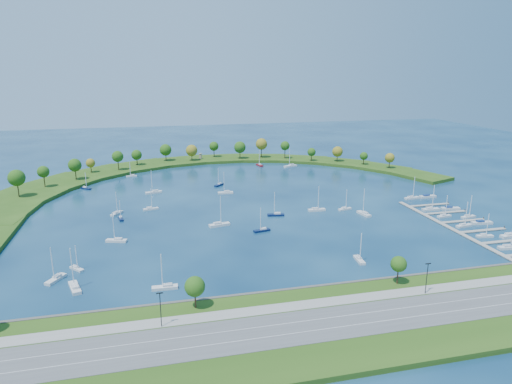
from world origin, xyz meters
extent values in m
plane|color=#072240|center=(0.00, 0.00, 0.00)|extent=(700.00, 700.00, 0.00)
cube|color=#274813|center=(0.00, -124.00, 0.80)|extent=(420.00, 42.00, 1.60)
cube|color=#474442|center=(0.00, -102.50, 0.90)|extent=(420.00, 1.20, 1.80)
cube|color=#515154|center=(0.00, -124.00, 1.66)|extent=(420.00, 16.00, 0.12)
cube|color=gray|center=(0.00, -113.00, 1.66)|extent=(420.00, 5.00, 0.12)
cube|color=silver|center=(0.00, -126.50, 1.73)|extent=(420.00, 0.15, 0.02)
cube|color=silver|center=(0.00, -121.50, 1.73)|extent=(420.00, 0.15, 0.02)
cylinder|color=#382314|center=(-40.00, -107.00, 4.22)|extent=(0.56, 0.56, 5.25)
sphere|color=#294E13|center=(-40.00, -107.00, 8.05)|extent=(6.00, 6.00, 6.00)
cylinder|color=#382314|center=(25.00, -107.00, 4.40)|extent=(0.56, 0.56, 5.60)
sphere|color=#294E13|center=(25.00, -107.00, 8.24)|extent=(5.20, 5.20, 5.20)
cylinder|color=black|center=(-50.00, -115.00, 6.60)|extent=(0.24, 0.24, 10.00)
cylinder|color=black|center=(30.00, -115.00, 6.60)|extent=(0.24, 0.24, 10.00)
cube|color=#274813|center=(-118.83, 37.57, 1.00)|extent=(50.23, 54.30, 2.00)
cube|color=#274813|center=(-104.03, 64.58, 1.00)|extent=(54.07, 56.09, 2.00)
cube|color=#274813|center=(-83.21, 87.27, 1.00)|extent=(55.20, 54.07, 2.00)
cube|color=#274813|center=(-57.57, 104.32, 1.00)|extent=(53.65, 48.47, 2.00)
cube|color=#274813|center=(-28.60, 114.76, 1.00)|extent=(49.62, 39.75, 2.00)
cube|color=#274813|center=(2.03, 117.98, 1.00)|extent=(44.32, 29.96, 2.00)
cube|color=#274813|center=(32.54, 113.79, 1.00)|extent=(49.49, 38.05, 2.00)
cube|color=#274813|center=(61.17, 102.44, 1.00)|extent=(51.13, 44.12, 2.00)
cube|color=#274813|center=(86.25, 84.58, 1.00)|extent=(49.19, 47.96, 2.00)
cube|color=#274813|center=(106.34, 61.24, 1.00)|extent=(43.90, 49.49, 2.00)
cube|color=#274813|center=(120.28, 33.78, 1.00)|extent=(35.67, 48.74, 2.00)
cylinder|color=#382314|center=(-120.01, 32.31, 6.39)|extent=(0.56, 0.56, 8.78)
sphere|color=#294E13|center=(-120.01, 32.31, 12.56)|extent=(8.90, 8.90, 8.90)
cylinder|color=#382314|center=(-110.70, 51.85, 5.91)|extent=(0.56, 0.56, 7.82)
sphere|color=#294E13|center=(-110.70, 51.85, 11.18)|extent=(6.84, 6.84, 6.84)
cylinder|color=#382314|center=(-95.55, 67.14, 5.80)|extent=(0.56, 0.56, 7.59)
sphere|color=#294E13|center=(-95.55, 67.14, 11.21)|extent=(8.10, 8.10, 8.10)
cylinder|color=#382314|center=(-88.56, 86.26, 4.61)|extent=(0.56, 0.56, 5.22)
sphere|color=brown|center=(-88.56, 86.26, 8.42)|extent=(6.02, 6.02, 6.02)
cylinder|color=#382314|center=(-71.19, 89.69, 5.96)|extent=(0.56, 0.56, 7.91)
sphere|color=#294E13|center=(-71.19, 89.69, 11.44)|extent=(7.66, 7.66, 7.66)
cylinder|color=#382314|center=(-59.06, 104.05, 4.96)|extent=(0.56, 0.56, 5.91)
sphere|color=#294E13|center=(-59.06, 104.05, 9.38)|extent=(7.36, 7.36, 7.36)
cylinder|color=#382314|center=(-38.14, 114.93, 5.27)|extent=(0.56, 0.56, 6.53)
sphere|color=#294E13|center=(-38.14, 114.93, 10.27)|extent=(8.72, 8.72, 8.72)
cylinder|color=#382314|center=(-19.10, 111.44, 4.98)|extent=(0.56, 0.56, 5.97)
sphere|color=brown|center=(-19.10, 111.44, 9.69)|extent=(8.63, 8.63, 8.63)
cylinder|color=#382314|center=(-0.74, 121.91, 5.50)|extent=(0.56, 0.56, 7.01)
sphere|color=#294E13|center=(-0.74, 121.91, 10.46)|extent=(7.25, 7.25, 7.25)
cylinder|color=#382314|center=(17.66, 110.60, 5.50)|extent=(0.56, 0.56, 7.01)
sphere|color=#294E13|center=(17.66, 110.60, 10.79)|extent=(8.93, 8.93, 8.93)
cylinder|color=#382314|center=(34.72, 110.53, 6.44)|extent=(0.56, 0.56, 8.88)
sphere|color=brown|center=(34.72, 110.53, 12.66)|extent=(8.90, 8.90, 8.90)
cylinder|color=#382314|center=(51.43, 103.01, 6.22)|extent=(0.56, 0.56, 8.45)
sphere|color=#294E13|center=(51.43, 103.01, 11.86)|extent=(7.05, 7.05, 7.05)
cylinder|color=#382314|center=(67.98, 89.21, 4.74)|extent=(0.56, 0.56, 5.48)
sphere|color=#294E13|center=(67.98, 89.21, 8.72)|extent=(6.17, 6.17, 6.17)
cylinder|color=#382314|center=(86.11, 83.07, 4.89)|extent=(0.56, 0.56, 5.78)
sphere|color=brown|center=(86.11, 83.07, 9.34)|extent=(7.83, 7.83, 7.83)
cylinder|color=#382314|center=(99.76, 67.45, 4.57)|extent=(0.56, 0.56, 5.14)
sphere|color=#294E13|center=(99.76, 67.45, 8.29)|extent=(5.73, 5.73, 5.73)
cylinder|color=#382314|center=(111.47, 51.87, 5.01)|extent=(0.56, 0.56, 6.03)
sphere|color=brown|center=(111.47, 51.87, 9.36)|extent=(6.69, 6.69, 6.69)
cylinder|color=gray|center=(-11.97, 116.83, 3.98)|extent=(2.20, 2.20, 3.95)
cylinder|color=gray|center=(-11.97, 116.83, 6.10)|extent=(2.60, 2.60, 0.30)
cube|color=gray|center=(78.00, -61.00, 0.35)|extent=(2.20, 82.00, 0.40)
cube|color=gray|center=(90.10, -80.80, 0.35)|extent=(22.00, 2.00, 0.40)
cube|color=gray|center=(90.10, -67.60, 0.35)|extent=(22.00, 2.00, 0.40)
cylinder|color=#382314|center=(101.00, -67.60, 0.60)|extent=(0.36, 0.36, 1.60)
cube|color=gray|center=(90.10, -54.40, 0.35)|extent=(22.00, 2.00, 0.40)
cylinder|color=#382314|center=(101.00, -54.40, 0.60)|extent=(0.36, 0.36, 1.60)
cube|color=gray|center=(90.10, -41.20, 0.35)|extent=(22.00, 2.00, 0.40)
cylinder|color=#382314|center=(101.00, -41.20, 0.60)|extent=(0.36, 0.36, 1.60)
cube|color=gray|center=(90.10, -28.00, 0.35)|extent=(22.00, 2.00, 0.40)
cylinder|color=#382314|center=(101.00, -28.00, 0.60)|extent=(0.36, 0.36, 1.60)
cube|color=silver|center=(49.59, -34.39, 0.53)|extent=(3.94, 9.19, 1.07)
cube|color=silver|center=(49.74, -35.27, 1.44)|extent=(2.24, 3.36, 0.75)
cylinder|color=silver|center=(49.47, -33.69, 7.08)|extent=(0.32, 0.32, 12.02)
cube|color=#09173D|center=(-87.94, 49.18, 0.41)|extent=(6.54, 5.84, 0.83)
cube|color=silver|center=(-88.47, 49.62, 1.11)|extent=(2.72, 2.57, 0.58)
cylinder|color=silver|center=(-87.51, 48.83, 5.47)|extent=(0.32, 0.32, 9.28)
cube|color=silver|center=(-48.11, -90.00, 0.50)|extent=(8.37, 2.54, 1.00)
cube|color=silver|center=(-47.28, -90.02, 1.35)|extent=(2.95, 1.70, 0.70)
cylinder|color=silver|center=(-48.78, -89.98, 6.61)|extent=(0.32, 0.32, 11.22)
cube|color=#09173D|center=(7.44, -25.73, 0.49)|extent=(8.39, 3.60, 0.97)
cube|color=silver|center=(8.24, -25.87, 1.32)|extent=(3.07, 2.04, 0.68)
cylinder|color=silver|center=(6.80, -25.62, 6.45)|extent=(0.32, 0.32, 10.96)
cube|color=silver|center=(-21.37, -33.95, 0.57)|extent=(9.88, 4.64, 1.14)
cube|color=silver|center=(-22.30, -34.16, 1.54)|extent=(3.66, 2.54, 0.80)
cylinder|color=silver|center=(-20.63, -33.79, 7.58)|extent=(0.32, 0.32, 12.87)
cube|color=#09173D|center=(-9.95, 38.83, 0.45)|extent=(6.85, 6.77, 0.90)
cube|color=silver|center=(-9.41, 39.36, 1.22)|extent=(2.91, 2.90, 0.63)
cylinder|color=silver|center=(-10.38, 38.41, 5.98)|extent=(0.32, 0.32, 10.16)
cube|color=#09173D|center=(-4.48, -45.32, 0.45)|extent=(7.72, 3.55, 0.89)
cube|color=silver|center=(-3.75, -45.17, 1.21)|extent=(2.85, 1.96, 0.63)
cylinder|color=silver|center=(-5.07, -45.44, 5.93)|extent=(0.32, 0.32, 10.06)
cube|color=silver|center=(29.61, -22.91, 0.52)|extent=(8.69, 2.47, 1.04)
cube|color=silver|center=(28.74, -22.91, 1.41)|extent=(3.04, 1.71, 0.73)
cylinder|color=silver|center=(30.30, -22.91, 6.90)|extent=(0.32, 0.32, 11.71)
cube|color=silver|center=(-65.64, -43.27, 0.51)|extent=(8.88, 4.77, 1.03)
cube|color=silver|center=(-64.82, -43.52, 1.39)|extent=(3.35, 2.47, 0.72)
cylinder|color=silver|center=(-66.30, -43.07, 6.80)|extent=(0.32, 0.32, 11.55)
cube|color=silver|center=(-49.14, 30.13, 0.56)|extent=(9.61, 4.78, 1.11)
cube|color=silver|center=(-48.25, 30.36, 1.50)|extent=(3.59, 2.55, 0.78)
cylinder|color=silver|center=(-49.86, 29.95, 7.36)|extent=(0.32, 0.32, 12.50)
cube|color=silver|center=(22.83, -84.44, 0.46)|extent=(2.87, 7.81, 0.92)
cube|color=silver|center=(22.90, -83.68, 1.24)|extent=(1.75, 2.81, 0.64)
cylinder|color=silver|center=(22.77, -85.05, 6.07)|extent=(0.32, 0.32, 10.31)
cube|color=silver|center=(48.85, 80.82, 0.60)|extent=(10.40, 5.64, 1.20)
cube|color=silver|center=(49.80, 81.12, 1.62)|extent=(3.93, 2.91, 0.84)
cylinder|color=silver|center=(48.08, 80.58, 7.96)|extent=(0.32, 0.32, 13.52)
cube|color=silver|center=(-9.35, 19.88, 0.52)|extent=(8.84, 3.11, 1.04)
cube|color=silver|center=(-8.48, 19.81, 1.41)|extent=(3.16, 1.94, 0.73)
cylinder|color=silver|center=(-10.04, 19.94, 6.90)|extent=(0.32, 0.32, 11.72)
cube|color=silver|center=(-67.55, -5.28, 0.46)|extent=(5.95, 7.56, 0.92)
cube|color=silver|center=(-67.96, -5.92, 1.24)|extent=(2.71, 3.05, 0.64)
cylinder|color=silver|center=(-67.22, -4.76, 6.07)|extent=(0.32, 0.32, 10.30)
cube|color=silver|center=(-83.48, -75.32, 0.50)|extent=(6.21, 8.34, 1.00)
cube|color=silver|center=(-83.06, -74.61, 1.35)|extent=(2.88, 3.33, 0.70)
cylinder|color=silver|center=(-83.82, -75.89, 6.60)|extent=(0.32, 0.32, 11.21)
cube|color=silver|center=(-62.53, 75.59, 0.41)|extent=(7.08, 2.77, 0.83)
cube|color=silver|center=(-61.85, 75.67, 1.12)|extent=(2.56, 1.64, 0.58)
cylinder|color=silver|center=(-63.08, 75.52, 5.48)|extent=(0.32, 0.32, 9.31)
cube|color=maroon|center=(28.20, 90.00, 0.47)|extent=(3.93, 8.07, 0.93)
cube|color=silver|center=(28.38, 89.24, 1.26)|extent=(2.12, 3.00, 0.65)
cylinder|color=silver|center=(28.05, 90.61, 6.18)|extent=(0.32, 0.32, 10.50)
cube|color=silver|center=(-76.39, -83.49, 0.57)|extent=(5.31, 9.85, 1.14)
cube|color=silver|center=(-76.11, -84.40, 1.54)|extent=(2.75, 3.72, 0.80)
cylinder|color=silver|center=(-76.61, -82.77, 7.54)|extent=(0.32, 0.32, 12.80)
cube|color=silver|center=(-51.22, -1.67, 0.45)|extent=(7.81, 3.76, 0.90)
cube|color=silver|center=(-51.95, -1.84, 1.22)|extent=(2.90, 2.04, 0.63)
cylinder|color=silver|center=(-50.63, -1.53, 5.99)|extent=(0.32, 0.32, 10.16)
cube|color=silver|center=(44.09, -24.60, 0.43)|extent=(7.44, 3.63, 0.86)
cube|color=silver|center=(43.39, -24.77, 1.16)|extent=(2.77, 1.95, 0.60)
cylinder|color=silver|center=(44.65, -24.47, 5.70)|extent=(0.32, 0.32, 9.67)
cube|color=#09173D|center=(-65.24, -13.99, 0.39)|extent=(2.95, 6.77, 0.79)
cube|color=silver|center=(-65.36, -13.34, 1.06)|extent=(1.67, 2.48, 0.55)
cylinder|color=silver|center=(-65.15, -14.50, 5.21)|extent=(0.32, 0.32, 8.85)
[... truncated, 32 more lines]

